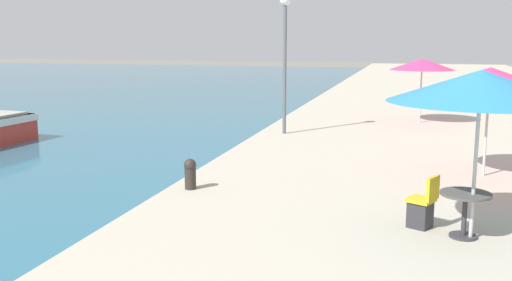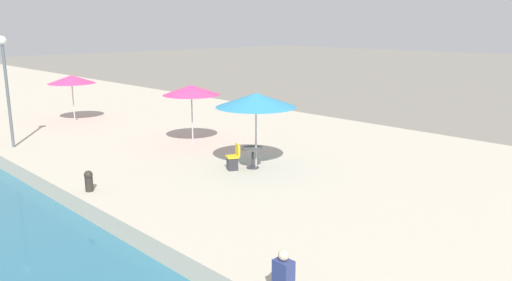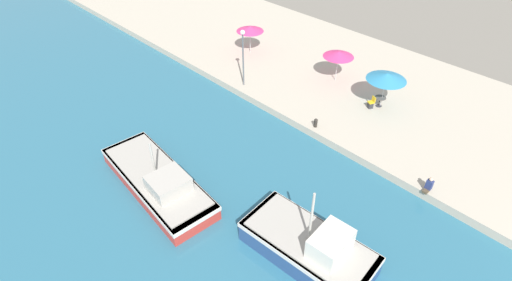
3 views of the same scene
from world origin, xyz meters
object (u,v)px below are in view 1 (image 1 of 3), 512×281
object	(u,v)px
cafe_table	(465,205)
mooring_bollard	(190,173)
cafe_umbrella_pink	(481,86)
lamppost	(285,41)
cafe_umbrella_white	(490,77)
cafe_chair_left	(422,209)
cafe_umbrella_striped	(422,64)

from	to	relation	value
cafe_table	mooring_bollard	world-z (taller)	cafe_table
cafe_umbrella_pink	cafe_table	xyz separation A→B (m)	(-0.10, 0.06, -1.91)
lamppost	cafe_umbrella_white	bearing A→B (deg)	-39.00
mooring_bollard	cafe_umbrella_pink	bearing A→B (deg)	-17.49
mooring_bollard	lamppost	size ratio (longest dim) A/B	0.14
cafe_umbrella_pink	mooring_bollard	distance (m)	6.09
mooring_bollard	lamppost	world-z (taller)	lamppost
cafe_table	cafe_chair_left	xyz separation A→B (m)	(-0.65, 0.32, -0.21)
cafe_umbrella_striped	cafe_umbrella_white	bearing A→B (deg)	-81.04
cafe_chair_left	cafe_umbrella_striped	bearing A→B (deg)	25.78
cafe_umbrella_pink	cafe_umbrella_white	bearing A→B (deg)	81.37
cafe_umbrella_striped	cafe_table	distance (m)	13.22
cafe_umbrella_white	lamppost	world-z (taller)	lamppost
cafe_table	lamppost	world-z (taller)	lamppost
cafe_umbrella_white	cafe_umbrella_striped	xyz separation A→B (m)	(-1.35, 8.54, -0.10)
cafe_umbrella_striped	lamppost	bearing A→B (deg)	-138.97
cafe_umbrella_white	cafe_umbrella_striped	distance (m)	8.65
cafe_umbrella_pink	mooring_bollard	bearing A→B (deg)	162.51
cafe_umbrella_pink	cafe_umbrella_white	distance (m)	4.67
lamppost	cafe_table	bearing A→B (deg)	-61.69
cafe_umbrella_striped	cafe_table	bearing A→B (deg)	-87.62
cafe_chair_left	lamppost	distance (m)	10.30
cafe_chair_left	cafe_table	bearing A→B (deg)	-90.00
cafe_table	cafe_chair_left	world-z (taller)	cafe_chair_left
cafe_umbrella_pink	lamppost	size ratio (longest dim) A/B	0.62
cafe_umbrella_pink	cafe_chair_left	world-z (taller)	cafe_umbrella_pink
cafe_umbrella_striped	lamppost	distance (m)	5.95
cafe_umbrella_pink	cafe_umbrella_striped	xyz separation A→B (m)	(-0.65, 13.16, -0.23)
mooring_bollard	cafe_table	bearing A→B (deg)	-17.20
cafe_umbrella_pink	cafe_umbrella_white	size ratio (longest dim) A/B	1.12
cafe_umbrella_striped	cafe_chair_left	size ratio (longest dim) A/B	2.66
cafe_table	cafe_umbrella_pink	bearing A→B (deg)	-30.91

